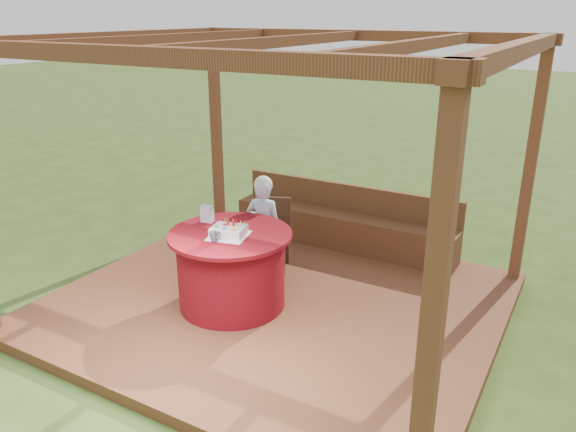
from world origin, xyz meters
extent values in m
plane|color=#2F4918|center=(0.00, 0.00, 0.00)|extent=(60.00, 60.00, 0.00)
cube|color=brown|center=(0.00, 0.00, 0.06)|extent=(4.50, 4.00, 0.12)
cube|color=brown|center=(2.13, -1.88, 1.42)|extent=(0.12, 0.12, 2.60)
cube|color=brown|center=(-2.13, 1.88, 1.42)|extent=(0.12, 0.12, 2.60)
cube|color=brown|center=(2.13, 1.88, 1.42)|extent=(0.12, 0.12, 2.60)
cube|color=brown|center=(0.00, -1.88, 2.78)|extent=(4.50, 0.14, 0.12)
cube|color=brown|center=(0.00, 1.88, 2.78)|extent=(4.50, 0.14, 0.12)
cube|color=brown|center=(-2.13, 0.00, 2.78)|extent=(0.14, 4.00, 0.12)
cube|color=brown|center=(2.13, 0.00, 2.78)|extent=(0.14, 4.00, 0.12)
cube|color=brown|center=(-1.30, 0.00, 2.78)|extent=(0.10, 3.70, 0.10)
cube|color=brown|center=(0.00, 0.00, 2.78)|extent=(0.10, 3.70, 0.10)
cube|color=brown|center=(1.30, 0.00, 2.78)|extent=(0.10, 3.70, 0.10)
cube|color=brown|center=(0.00, 1.70, 0.34)|extent=(3.00, 0.42, 0.45)
cube|color=brown|center=(0.00, 1.88, 0.75)|extent=(3.00, 0.06, 0.35)
cylinder|color=maroon|center=(-0.35, -0.32, 0.51)|extent=(1.11, 1.11, 0.77)
cylinder|color=maroon|center=(-0.35, -0.32, 0.91)|extent=(1.27, 1.27, 0.04)
cube|color=#392112|center=(-0.45, 0.67, 0.51)|extent=(0.51, 0.51, 0.05)
cylinder|color=#392112|center=(-0.54, 0.46, 0.32)|extent=(0.04, 0.04, 0.39)
cylinder|color=#392112|center=(-0.25, 0.58, 0.32)|extent=(0.04, 0.04, 0.39)
cylinder|color=#392112|center=(-0.66, 0.76, 0.32)|extent=(0.04, 0.04, 0.39)
cylinder|color=#392112|center=(-0.37, 0.87, 0.32)|extent=(0.04, 0.04, 0.39)
cube|color=#392112|center=(-0.52, 0.83, 0.74)|extent=(0.38, 0.18, 0.45)
imported|color=#ABCFFF|center=(-0.45, 0.48, 0.70)|extent=(0.47, 0.35, 1.16)
sphere|color=white|center=(-0.45, 0.48, 1.22)|extent=(0.21, 0.21, 0.21)
cube|color=white|center=(-0.32, -0.39, 0.94)|extent=(0.45, 0.45, 0.01)
cube|color=white|center=(-0.32, -0.39, 0.99)|extent=(0.38, 0.33, 0.09)
cylinder|color=red|center=(-0.35, -0.35, 1.07)|extent=(0.03, 0.03, 0.08)
cylinder|color=red|center=(-0.28, -0.35, 1.07)|extent=(0.03, 0.03, 0.08)
sphere|color=green|center=(-0.42, -0.45, 1.04)|extent=(0.04, 0.04, 0.04)
sphere|color=blue|center=(-0.32, -0.46, 1.04)|extent=(0.04, 0.04, 0.04)
sphere|color=orange|center=(-0.22, -0.44, 1.04)|extent=(0.04, 0.04, 0.04)
sphere|color=red|center=(-0.38, -0.37, 1.04)|extent=(0.04, 0.04, 0.04)
sphere|color=yellow|center=(-0.25, -0.36, 1.04)|extent=(0.04, 0.04, 0.04)
cube|color=#F09BDA|center=(-0.75, -0.17, 1.02)|extent=(0.14, 0.10, 0.18)
imported|color=white|center=(-0.35, -0.58, 0.98)|extent=(0.14, 0.14, 0.10)
camera|label=1|loc=(2.77, -4.62, 3.04)|focal=35.00mm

